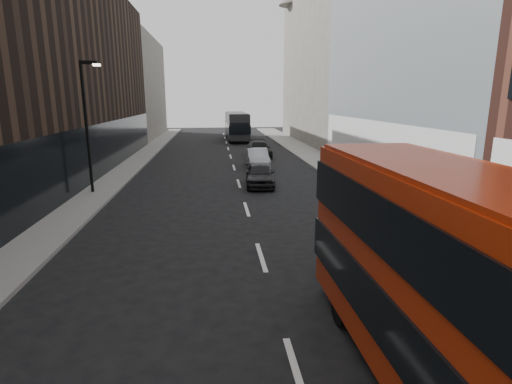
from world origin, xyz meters
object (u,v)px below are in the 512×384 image
object	(u,v)px
red_bus	(480,300)
car_b	(257,158)
car_a	(260,174)
grey_bus	(237,125)
car_c	(259,149)
street_lamp	(87,118)

from	to	relation	value
red_bus	car_b	size ratio (longest dim) A/B	2.31
car_a	car_b	distance (m)	6.60
grey_bus	car_c	distance (m)	15.51
street_lamp	car_c	distance (m)	17.63
car_a	car_b	bearing A→B (deg)	89.07
street_lamp	grey_bus	xyz separation A→B (m)	(9.66, 28.94, -2.32)
car_b	grey_bus	bearing A→B (deg)	91.51
grey_bus	car_a	distance (m)	27.70
street_lamp	car_b	size ratio (longest dim) A/B	1.58
grey_bus	street_lamp	bearing A→B (deg)	-109.29
grey_bus	car_b	size ratio (longest dim) A/B	2.44
car_c	street_lamp	bearing A→B (deg)	-129.51
street_lamp	car_a	xyz separation A→B (m)	(9.46, 1.26, -3.47)
car_a	car_c	size ratio (longest dim) A/B	0.86
street_lamp	red_bus	bearing A→B (deg)	-58.62
street_lamp	car_a	bearing A→B (deg)	7.62
grey_bus	car_a	bearing A→B (deg)	-91.24
red_bus	car_b	xyz separation A→B (m)	(-0.61, 25.29, -1.55)
grey_bus	car_b	world-z (taller)	grey_bus
red_bus	car_c	world-z (taller)	red_bus
car_c	car_a	bearing A→B (deg)	-97.09
street_lamp	car_a	distance (m)	10.15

